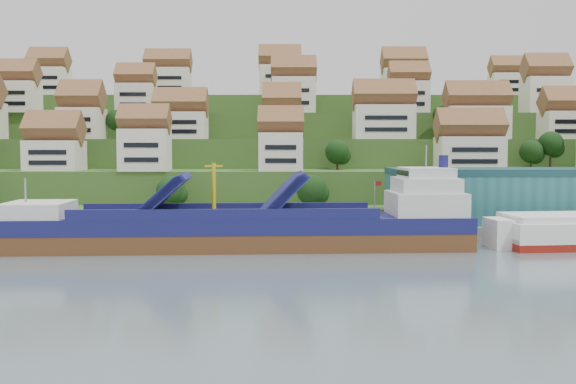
{
  "coord_description": "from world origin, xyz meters",
  "views": [
    {
      "loc": [
        2.6,
        -101.68,
        16.09
      ],
      "look_at": [
        2.83,
        14.0,
        8.0
      ],
      "focal_mm": 40.0,
      "sensor_mm": 36.0,
      "label": 1
    }
  ],
  "objects": [
    {
      "name": "ground",
      "position": [
        0.0,
        0.0,
        0.0
      ],
      "size": [
        300.0,
        300.0,
        0.0
      ],
      "primitive_type": "plane",
      "color": "slate",
      "rests_on": "ground"
    },
    {
      "name": "quay",
      "position": [
        20.0,
        15.0,
        1.1
      ],
      "size": [
        180.0,
        14.0,
        2.2
      ],
      "primitive_type": "cube",
      "color": "gray",
      "rests_on": "ground"
    },
    {
      "name": "hillside",
      "position": [
        0.0,
        103.55,
        10.66
      ],
      "size": [
        260.0,
        128.0,
        31.0
      ],
      "color": "#2D4C1E",
      "rests_on": "ground"
    },
    {
      "name": "hillside_village",
      "position": [
        0.71,
        60.56,
        24.56
      ],
      "size": [
        160.57,
        62.92,
        28.69
      ],
      "color": "silver",
      "rests_on": "ground"
    },
    {
      "name": "hillside_trees",
      "position": [
        -2.34,
        45.32,
        17.05
      ],
      "size": [
        138.93,
        62.65,
        30.48
      ],
      "color": "#163812",
      "rests_on": "ground"
    },
    {
      "name": "warehouse",
      "position": [
        52.0,
        17.0,
        7.2
      ],
      "size": [
        60.0,
        15.0,
        10.0
      ],
      "primitive_type": "cube",
      "color": "#266669",
      "rests_on": "quay"
    },
    {
      "name": "flagpole",
      "position": [
        18.11,
        10.0,
        6.88
      ],
      "size": [
        1.28,
        0.16,
        8.0
      ],
      "color": "gray",
      "rests_on": "quay"
    },
    {
      "name": "cargo_ship",
      "position": [
        -3.07,
        -0.76,
        3.13
      ],
      "size": [
        73.72,
        15.15,
        16.18
      ],
      "rotation": [
        0.0,
        0.0,
        0.05
      ],
      "color": "brown",
      "rests_on": "ground"
    }
  ]
}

